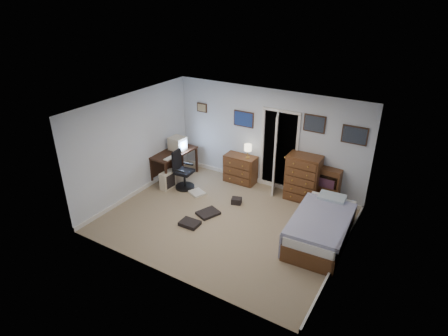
# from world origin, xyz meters

# --- Properties ---
(floor) EXTENTS (5.00, 4.00, 0.02)m
(floor) POSITION_xyz_m (0.00, 0.00, -0.01)
(floor) COLOR gray
(floor) RESTS_ON ground
(computer_desk) EXTENTS (0.67, 1.33, 0.75)m
(computer_desk) POSITION_xyz_m (-2.29, 1.08, 0.58)
(computer_desk) COLOR #321910
(computer_desk) RESTS_ON floor
(crt_monitor) EXTENTS (0.41, 0.38, 0.36)m
(crt_monitor) POSITION_xyz_m (-2.18, 1.22, 0.93)
(crt_monitor) COLOR beige
(crt_monitor) RESTS_ON computer_desk
(keyboard) EXTENTS (0.17, 0.41, 0.02)m
(keyboard) POSITION_xyz_m (-2.02, 0.72, 0.76)
(keyboard) COLOR beige
(keyboard) RESTS_ON computer_desk
(pc_tower) EXTENTS (0.23, 0.43, 0.45)m
(pc_tower) POSITION_xyz_m (-2.00, 0.52, 0.22)
(pc_tower) COLOR beige
(pc_tower) RESTS_ON floor
(office_chair) EXTENTS (0.52, 0.52, 0.99)m
(office_chair) POSITION_xyz_m (-1.69, 0.74, 0.38)
(office_chair) COLOR black
(office_chair) RESTS_ON floor
(media_stack) EXTENTS (0.16, 0.16, 0.76)m
(media_stack) POSITION_xyz_m (-2.32, 1.36, 0.38)
(media_stack) COLOR maroon
(media_stack) RESTS_ON floor
(low_dresser) EXTENTS (0.83, 0.42, 0.73)m
(low_dresser) POSITION_xyz_m (-0.60, 1.77, 0.37)
(low_dresser) COLOR brown
(low_dresser) RESTS_ON floor
(table_lamp) EXTENTS (0.19, 0.19, 0.36)m
(table_lamp) POSITION_xyz_m (-0.40, 1.77, 0.99)
(table_lamp) COLOR gold
(table_lamp) RESTS_ON low_dresser
(doorway) EXTENTS (0.96, 1.12, 2.05)m
(doorway) POSITION_xyz_m (0.35, 2.27, 1.00)
(doorway) COLOR black
(doorway) RESTS_ON floor
(tall_dresser) EXTENTS (0.78, 0.47, 1.13)m
(tall_dresser) POSITION_xyz_m (1.09, 1.75, 0.57)
(tall_dresser) COLOR brown
(tall_dresser) RESTS_ON floor
(headboard_bookcase) EXTENTS (1.00, 0.29, 0.89)m
(headboard_bookcase) POSITION_xyz_m (1.43, 1.86, 0.47)
(headboard_bookcase) COLOR brown
(headboard_bookcase) RESTS_ON floor
(bed) EXTENTS (1.16, 2.03, 0.65)m
(bed) POSITION_xyz_m (1.99, 0.39, 0.31)
(bed) COLOR brown
(bed) RESTS_ON floor
(wall_posters) EXTENTS (4.38, 0.04, 0.60)m
(wall_posters) POSITION_xyz_m (0.57, 1.98, 1.75)
(wall_posters) COLOR #331E11
(wall_posters) RESTS_ON floor
(floor_clutter) EXTENTS (1.43, 1.58, 0.15)m
(floor_clutter) POSITION_xyz_m (-0.56, 0.08, 0.04)
(floor_clutter) COLOR black
(floor_clutter) RESTS_ON floor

